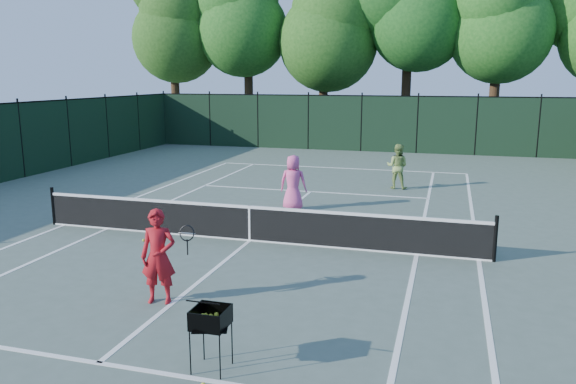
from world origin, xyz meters
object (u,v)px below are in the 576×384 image
(player_pink, at_px, (293,183))
(loose_ball_midcourt, at_px, (144,240))
(player_green, at_px, (397,166))
(ball_hopper, at_px, (211,318))
(coach, at_px, (159,256))

(player_pink, xyz_separation_m, loose_ball_midcourt, (-2.68, -4.38, -0.82))
(loose_ball_midcourt, bearing_deg, player_pink, 58.56)
(player_green, bearing_deg, player_pink, 64.41)
(ball_hopper, bearing_deg, loose_ball_midcourt, 110.65)
(coach, bearing_deg, player_pink, 74.67)
(loose_ball_midcourt, bearing_deg, coach, -55.38)
(coach, height_order, player_pink, coach)
(ball_hopper, distance_m, loose_ball_midcourt, 6.80)
(player_pink, xyz_separation_m, ball_hopper, (1.51, -9.68, -0.08))
(ball_hopper, bearing_deg, coach, 116.11)
(coach, xyz_separation_m, loose_ball_midcourt, (-2.30, 3.33, -0.84))
(coach, relative_size, ball_hopper, 1.89)
(coach, distance_m, player_green, 12.40)
(player_pink, bearing_deg, player_green, -126.01)
(player_green, relative_size, loose_ball_midcourt, 24.20)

